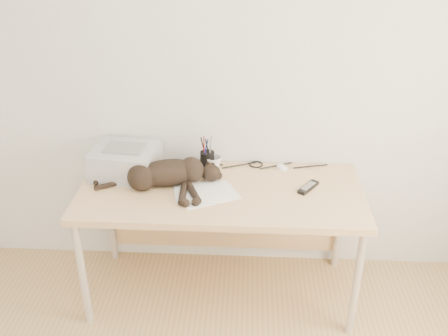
# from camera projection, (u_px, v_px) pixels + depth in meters

# --- Properties ---
(wall_back) EXTENTS (3.50, 0.00, 3.50)m
(wall_back) POSITION_uv_depth(u_px,v_px,m) (224.00, 74.00, 2.86)
(wall_back) COLOR silver
(wall_back) RESTS_ON floor
(desk) EXTENTS (1.60, 0.70, 0.74)m
(desk) POSITION_uv_depth(u_px,v_px,m) (222.00, 202.00, 2.94)
(desk) COLOR #DFB583
(desk) RESTS_ON floor
(printer) EXTENTS (0.40, 0.35, 0.18)m
(printer) POSITION_uv_depth(u_px,v_px,m) (126.00, 161.00, 2.93)
(printer) COLOR #B0B0B5
(printer) RESTS_ON desk
(papers) EXTENTS (0.40, 0.33, 0.01)m
(papers) POSITION_uv_depth(u_px,v_px,m) (206.00, 193.00, 2.77)
(papers) COLOR white
(papers) RESTS_ON desk
(cat) EXTENTS (0.73, 0.36, 0.16)m
(cat) POSITION_uv_depth(u_px,v_px,m) (165.00, 175.00, 2.81)
(cat) COLOR black
(cat) RESTS_ON desk
(mug) EXTENTS (0.13, 0.13, 0.09)m
(mug) POSITION_uv_depth(u_px,v_px,m) (214.00, 164.00, 2.99)
(mug) COLOR silver
(mug) RESTS_ON desk
(pen_cup) EXTENTS (0.09, 0.09, 0.22)m
(pen_cup) POSITION_uv_depth(u_px,v_px,m) (207.00, 160.00, 2.99)
(pen_cup) COLOR black
(pen_cup) RESTS_ON desk
(remote_grey) EXTENTS (0.09, 0.19, 0.02)m
(remote_grey) POSITION_uv_depth(u_px,v_px,m) (201.00, 167.00, 3.02)
(remote_grey) COLOR slate
(remote_grey) RESTS_ON desk
(remote_black) EXTENTS (0.13, 0.16, 0.02)m
(remote_black) POSITION_uv_depth(u_px,v_px,m) (308.00, 187.00, 2.81)
(remote_black) COLOR black
(remote_black) RESTS_ON desk
(mouse) EXTENTS (0.09, 0.11, 0.03)m
(mouse) POSITION_uv_depth(u_px,v_px,m) (282.00, 166.00, 3.03)
(mouse) COLOR white
(mouse) RESTS_ON desk
(cable_tangle) EXTENTS (1.36, 0.09, 0.01)m
(cable_tangle) POSITION_uv_depth(u_px,v_px,m) (224.00, 164.00, 3.07)
(cable_tangle) COLOR black
(cable_tangle) RESTS_ON desk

